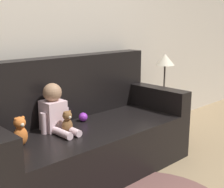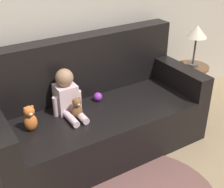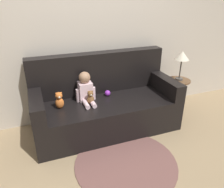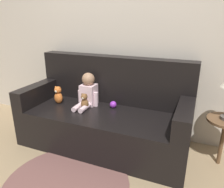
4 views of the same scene
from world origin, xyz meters
TOP-DOWN VIEW (x-y plane):
  - ground_plane at (0.00, 0.00)m, footprint 12.00×12.00m
  - wall_back at (0.00, 0.50)m, footprint 8.00×0.05m
  - couch at (0.00, 0.07)m, footprint 1.96×0.84m
  - person_baby at (-0.26, 0.10)m, footprint 0.27×0.38m
  - teddy_bear_brown at (-0.23, -0.03)m, footprint 0.09×0.09m
  - plush_toy_side at (-0.62, 0.00)m, footprint 0.11×0.10m
  - toy_ball at (0.07, 0.13)m, footprint 0.08×0.08m
  - side_table at (1.28, 0.14)m, footprint 0.36×0.36m

SIDE VIEW (x-z plane):
  - ground_plane at x=0.00m, z-range 0.00..0.00m
  - couch at x=0.00m, z-range -0.17..0.87m
  - toy_ball at x=0.07m, z-range 0.45..0.53m
  - teddy_bear_brown at x=-0.23m, z-range 0.45..0.64m
  - plush_toy_side at x=-0.62m, z-range 0.44..0.67m
  - person_baby at x=-0.26m, z-range 0.41..0.81m
  - side_table at x=1.28m, z-range 0.24..1.21m
  - wall_back at x=0.00m, z-range 0.00..2.60m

